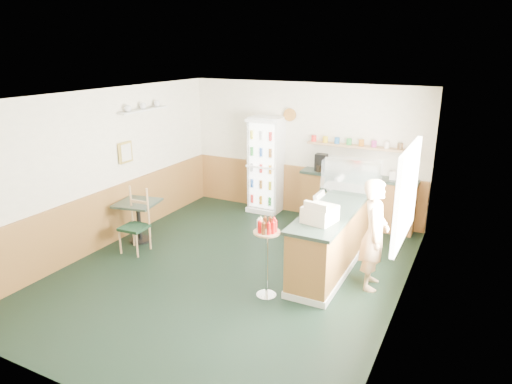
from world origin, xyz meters
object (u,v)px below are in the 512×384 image
Objects in this scene: display_case at (352,176)px; cafe_table at (138,214)px; condiment_stand at (267,244)px; cafe_chair at (137,218)px; drinks_fridge at (266,165)px; cash_register at (320,214)px; shopkeeper at (374,234)px.

cafe_table is (-3.40, -1.49, -0.75)m from display_case.
condiment_stand is 2.68m from cafe_chair.
drinks_fridge is 3.33m from cash_register.
cash_register is 0.38× the size of cafe_chair.
condiment_stand is at bearing -13.62° from cafe_table.
shopkeeper is at bearing -60.53° from display_case.
shopkeeper is (0.70, 0.36, -0.31)m from cash_register.
shopkeeper is 1.48× the size of cafe_chair.
cafe_table is at bearing -117.81° from drinks_fridge.
shopkeeper is 1.42× the size of condiment_stand.
cash_register is (-0.00, -1.60, -0.15)m from display_case.
cash_register is at bearing 0.55° from cafe_chair.
cash_register is 0.26× the size of shopkeeper.
drinks_fridge is 1.82× the size of cafe_chair.
cafe_table is (-3.40, 0.10, -0.60)m from cash_register.
shopkeeper is (2.79, -2.23, -0.19)m from drinks_fridge.
cash_register is at bearing -1.71° from cafe_table.
display_case reaches higher than cafe_table.
shopkeeper is at bearing -38.69° from drinks_fridge.
drinks_fridge reaches higher than cafe_table.
shopkeeper reaches higher than display_case.
cash_register is 0.87m from condiment_stand.
drinks_fridge is at bearing 154.55° from display_case.
condiment_stand reaches higher than cafe_table.
cafe_chair is (-3.87, -0.54, -0.24)m from shopkeeper.
display_case is 1.19× the size of cafe_table.
cafe_chair is (-2.64, 0.40, -0.21)m from condiment_stand.
display_case reaches higher than condiment_stand.
cash_register is at bearing 47.68° from condiment_stand.
drinks_fridge is at bearing 65.79° from cafe_chair.
shopkeeper is at bearing 3.56° from cafe_table.
condiment_stand is 2.96m from cafe_table.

